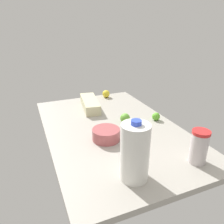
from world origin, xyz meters
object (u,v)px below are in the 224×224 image
object	(u,v)px
lime_near_front	(125,118)
mixing_bowl	(106,134)
egg_carton	(90,104)
lime_loose	(156,116)
milk_jug	(135,152)
lemon_by_jug	(106,94)
tumbler_cup	(199,147)

from	to	relation	value
lime_near_front	mixing_bowl	bearing A→B (deg)	-51.05
egg_carton	lime_loose	size ratio (longest dim) A/B	6.15
milk_jug	lemon_by_jug	size ratio (longest dim) A/B	4.27
mixing_bowl	egg_carton	distance (cm)	47.21
tumbler_cup	lemon_by_jug	xyz separation A→B (cm)	(-99.40, -5.45, -4.91)
mixing_bowl	lime_near_front	size ratio (longest dim) A/B	2.40
lime_loose	lemon_by_jug	size ratio (longest dim) A/B	0.84
tumbler_cup	milk_jug	world-z (taller)	milk_jug
milk_jug	lime_loose	world-z (taller)	milk_jug
mixing_bowl	tumbler_cup	world-z (taller)	tumbler_cup
milk_jug	lime_loose	distance (cm)	59.45
milk_jug	lime_near_front	bearing A→B (deg)	158.17
tumbler_cup	lime_near_front	distance (cm)	51.09
lime_loose	lime_near_front	size ratio (longest dim) A/B	0.82
milk_jug	tumbler_cup	bearing A→B (deg)	87.26
lime_near_front	lemon_by_jug	bearing A→B (deg)	172.40
lime_near_front	lime_loose	bearing A→B (deg)	78.14
milk_jug	lime_loose	size ratio (longest dim) A/B	5.09
lime_loose	lemon_by_jug	distance (cm)	55.79
mixing_bowl	tumbler_cup	size ratio (longest dim) A/B	0.94
lemon_by_jug	lime_near_front	distance (cm)	50.44
tumbler_cup	lemon_by_jug	bearing A→B (deg)	-176.86
tumbler_cup	lime_near_front	xyz separation A→B (cm)	(-49.40, -12.12, -4.84)
mixing_bowl	lemon_by_jug	distance (cm)	69.60
mixing_bowl	egg_carton	xyz separation A→B (cm)	(-46.87, 5.65, 0.28)
tumbler_cup	lime_loose	bearing A→B (deg)	170.19
tumbler_cup	milk_jug	distance (cm)	31.62
tumbler_cup	lime_loose	xyz separation A→B (cm)	(-45.21, 7.82, -5.40)
lime_loose	lime_near_front	world-z (taller)	lime_near_front
lime_near_front	egg_carton	bearing A→B (deg)	-158.19
mixing_bowl	lime_near_front	distance (cm)	23.72
lime_loose	lemon_by_jug	bearing A→B (deg)	-166.24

